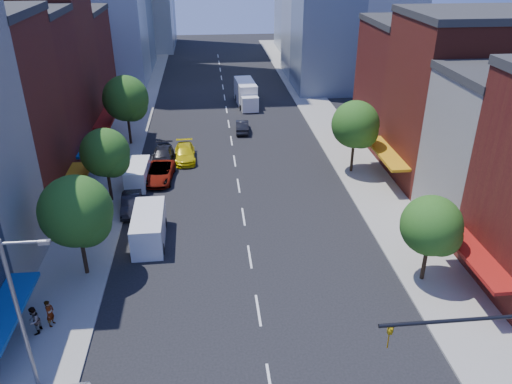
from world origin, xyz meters
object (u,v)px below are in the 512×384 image
(parked_car_third, at_px, (160,173))
(parked_car_rear, at_px, (163,156))
(box_truck, at_px, (246,94))
(pedestrian_near, at_px, (50,313))
(parked_car_second, at_px, (131,204))
(traffic_car_oncoming, at_px, (242,126))
(cargo_van_near, at_px, (149,228))
(cargo_van_far, at_px, (138,175))
(traffic_car_far, at_px, (249,94))
(pedestrian_far, at_px, (34,321))
(taxi, at_px, (185,153))

(parked_car_third, xyz_separation_m, parked_car_rear, (0.00, 4.39, -0.00))
(box_truck, distance_m, pedestrian_near, 46.92)
(parked_car_second, distance_m, parked_car_third, 6.36)
(parked_car_rear, xyz_separation_m, traffic_car_oncoming, (9.00, 8.55, -0.05))
(parked_car_second, xyz_separation_m, parked_car_third, (2.00, 6.04, 0.04))
(cargo_van_near, bearing_deg, cargo_van_far, 99.99)
(parked_car_second, relative_size, traffic_car_far, 0.96)
(parked_car_third, distance_m, pedestrian_far, 21.64)
(traffic_car_far, bearing_deg, taxi, 68.46)
(cargo_van_far, xyz_separation_m, traffic_car_far, (13.08, 27.35, -0.22))
(traffic_car_far, xyz_separation_m, pedestrian_far, (-16.83, -47.48, 0.29))
(taxi, relative_size, box_truck, 0.63)
(cargo_van_near, relative_size, box_truck, 0.71)
(parked_car_third, distance_m, cargo_van_near, 11.22)
(cargo_van_near, distance_m, taxi, 16.20)
(parked_car_third, relative_size, box_truck, 0.67)
(parked_car_second, xyz_separation_m, pedestrian_near, (-3.02, -14.20, 0.32))
(traffic_car_oncoming, bearing_deg, parked_car_second, 63.37)
(parked_car_second, relative_size, pedestrian_far, 2.40)
(taxi, xyz_separation_m, traffic_car_oncoming, (6.70, 8.12, -0.04))
(parked_car_second, height_order, cargo_van_far, cargo_van_far)
(pedestrian_near, bearing_deg, parked_car_third, 0.75)
(parked_car_rear, bearing_deg, pedestrian_near, -100.42)
(parked_car_third, relative_size, traffic_car_far, 1.20)
(parked_car_third, distance_m, taxi, 5.34)
(parked_car_rear, xyz_separation_m, taxi, (2.30, 0.43, -0.01))
(cargo_van_near, distance_m, pedestrian_far, 11.24)
(pedestrian_far, bearing_deg, parked_car_second, 173.09)
(parked_car_rear, height_order, taxi, parked_car_rear)
(parked_car_third, height_order, box_truck, box_truck)
(traffic_car_oncoming, bearing_deg, pedestrian_far, 69.87)
(box_truck, relative_size, pedestrian_far, 4.48)
(cargo_van_far, bearing_deg, taxi, 53.93)
(parked_car_third, bearing_deg, traffic_car_oncoming, 59.93)
(cargo_van_far, distance_m, taxi, 7.03)
(parked_car_second, bearing_deg, parked_car_rear, 76.13)
(pedestrian_far, bearing_deg, pedestrian_near, 136.66)
(parked_car_third, distance_m, box_truck, 26.23)
(pedestrian_near, bearing_deg, parked_car_rear, 3.16)
(cargo_van_near, relative_size, traffic_car_far, 1.27)
(parked_car_second, distance_m, cargo_van_near, 5.56)
(parked_car_second, bearing_deg, taxi, 65.36)
(traffic_car_oncoming, height_order, pedestrian_near, pedestrian_near)
(cargo_van_far, height_order, traffic_car_far, cargo_van_far)
(taxi, relative_size, traffic_car_oncoming, 1.20)
(parked_car_third, xyz_separation_m, cargo_van_far, (-2.00, -0.72, 0.24))
(taxi, bearing_deg, parked_car_third, -118.03)
(cargo_van_far, height_order, pedestrian_far, cargo_van_far)
(cargo_van_near, bearing_deg, taxi, 80.98)
(cargo_van_near, height_order, pedestrian_near, cargo_van_near)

